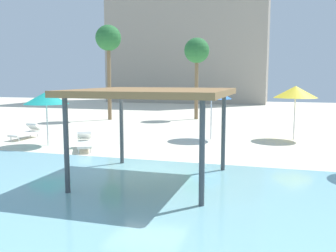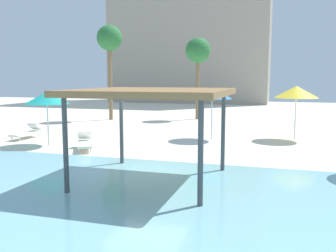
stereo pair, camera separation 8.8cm
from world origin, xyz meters
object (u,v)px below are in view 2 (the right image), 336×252
Objects in this scene: lounge_chair_0 at (28,132)px; beach_umbrella_blue_2 at (212,93)px; beach_umbrella_teal_0 at (47,98)px; palm_tree_1 at (110,41)px; beach_umbrella_yellow_6 at (296,92)px; palm_tree_0 at (198,52)px; shade_pavilion at (153,95)px; lounge_chair_1 at (85,142)px.

beach_umbrella_blue_2 is at bearing 107.21° from lounge_chair_0.
beach_umbrella_teal_0 is 8.04m from beach_umbrella_blue_2.
palm_tree_1 is (-8.96, 6.93, 3.53)m from beach_umbrella_blue_2.
beach_umbrella_yellow_6 is 0.39× the size of palm_tree_1.
shade_pavilion is at bearing -82.14° from palm_tree_0.
palm_tree_1 reaches higher than palm_tree_0.
palm_tree_1 is (-1.93, 10.83, 3.68)m from beach_umbrella_teal_0.
beach_umbrella_yellow_6 is 10.88m from palm_tree_0.
shade_pavilion is 8.05m from beach_umbrella_teal_0.
beach_umbrella_yellow_6 is 0.44× the size of palm_tree_0.
beach_umbrella_teal_0 is at bearing -108.22° from palm_tree_0.
beach_umbrella_blue_2 is 11.86m from palm_tree_1.
lounge_chair_0 is at bearing -141.83° from lounge_chair_1.
beach_umbrella_teal_0 is 3.26m from lounge_chair_0.
shade_pavilion reaches higher than lounge_chair_1.
beach_umbrella_teal_0 is 14.04m from palm_tree_0.
palm_tree_0 is (6.54, 11.64, 4.74)m from lounge_chair_0.
lounge_chair_0 is at bearing 147.58° from beach_umbrella_teal_0.
beach_umbrella_yellow_6 is 14.71m from palm_tree_1.
beach_umbrella_teal_0 is (-6.71, 4.42, -0.41)m from shade_pavilion.
palm_tree_1 reaches higher than beach_umbrella_teal_0.
palm_tree_1 reaches higher than lounge_chair_0.
beach_umbrella_teal_0 reaches higher than lounge_chair_1.
lounge_chair_0 is at bearing -119.33° from palm_tree_0.
palm_tree_0 is at bearing 97.86° from shade_pavilion.
palm_tree_1 is at bearing 155.96° from beach_umbrella_yellow_6.
lounge_chair_1 is at bearing 69.15° from lounge_chair_0.
shade_pavilion is 1.75× the size of beach_umbrella_teal_0.
shade_pavilion is 0.62× the size of palm_tree_1.
palm_tree_1 is (-4.09, 11.28, 5.57)m from lounge_chair_1.
palm_tree_1 is at bearing -179.67° from lounge_chair_0.
beach_umbrella_teal_0 is 0.41× the size of palm_tree_0.
beach_umbrella_teal_0 is at bearing 146.66° from shade_pavilion.
lounge_chair_1 is (-4.87, -4.36, -2.04)m from beach_umbrella_blue_2.
beach_umbrella_blue_2 is (0.32, 8.32, -0.27)m from shade_pavilion.
lounge_chair_0 is at bearing -91.90° from palm_tree_1.
beach_umbrella_blue_2 reaches higher than beach_umbrella_teal_0.
palm_tree_1 is at bearing 142.28° from beach_umbrella_blue_2.
beach_umbrella_blue_2 is 0.43× the size of palm_tree_0.
lounge_chair_1 is (2.16, -0.45, -1.89)m from beach_umbrella_teal_0.
beach_umbrella_yellow_6 is 10.71m from lounge_chair_1.
beach_umbrella_yellow_6 is (11.13, 5.01, 0.22)m from beach_umbrella_teal_0.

